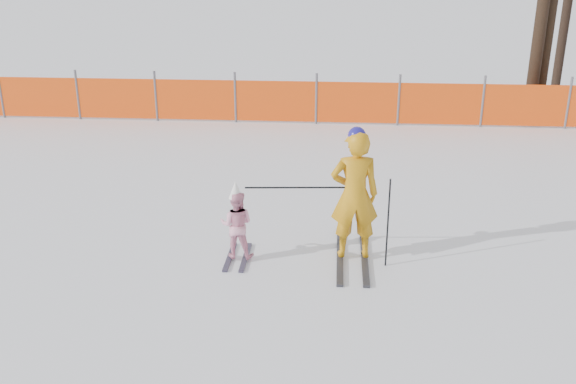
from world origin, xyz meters
name	(u,v)px	position (x,y,z in m)	size (l,w,h in m)	color
ground	(285,276)	(0.00, 0.00, 0.00)	(120.00, 120.00, 0.00)	white
adult	(355,195)	(0.89, 0.61, 0.94)	(0.70, 1.71, 1.89)	black
child	(237,224)	(-0.71, 0.48, 0.52)	(0.49, 0.88, 1.14)	black
ski_poles	(340,205)	(0.69, 0.48, 0.85)	(1.94, 0.21, 1.25)	black
safety_fence	(258,101)	(-1.31, 7.96, 0.56)	(17.27, 0.06, 1.25)	#595960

